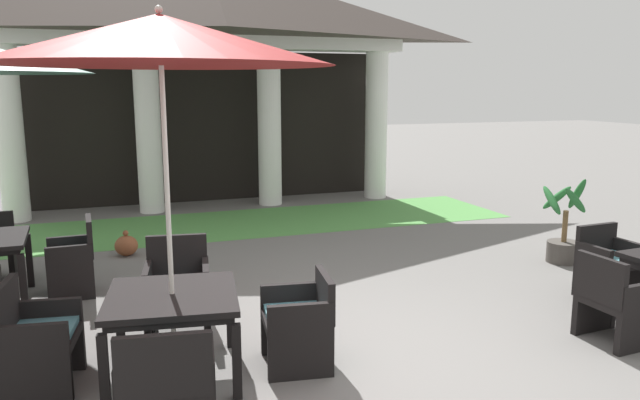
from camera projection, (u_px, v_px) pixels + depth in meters
The scene contains 14 objects.
ground_plane at pixel (354, 358), 5.40m from camera, with size 60.00×60.00×0.00m, color slate.
background_pavilion at pixel (207, 22), 11.49m from camera, with size 8.20×2.73×4.68m.
lawn_strip at pixel (229, 224), 10.62m from camera, with size 10.00×2.29×0.01m, color #519347.
patio_table_near_foreground at pixel (172, 304), 4.96m from camera, with size 1.18×1.18×0.71m.
patio_umbrella_near_foreground at pixel (160, 42), 4.58m from camera, with size 2.65×2.65×2.96m.
patio_chair_near_foreground_west at pixel (36, 339), 4.80m from camera, with size 0.62×0.69×0.87m.
patio_chair_near_foreground_south at pixel (167, 388), 3.99m from camera, with size 0.69×0.62×0.88m.
patio_chair_near_foreground_north at pixel (178, 288), 6.02m from camera, with size 0.70×0.67×0.89m.
patio_chair_near_foreground_east at pixel (300, 321), 5.21m from camera, with size 0.63×0.66×0.80m.
patio_chair_mid_left_east at pixel (73, 260), 6.99m from camera, with size 0.52×0.56×0.89m.
patio_chair_mid_right_north at pixel (608, 263), 6.88m from camera, with size 0.61×0.52×0.81m.
patio_chair_mid_right_west at pixel (615, 302), 5.68m from camera, with size 0.56×0.60×0.84m.
potted_palm_right_edge at pixel (564, 237), 8.29m from camera, with size 0.57×0.52×1.19m.
terracotta_urn at pixel (126, 245), 8.64m from camera, with size 0.32×0.32×0.37m.
Camera 1 is at (-1.98, -4.66, 2.37)m, focal length 34.30 mm.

